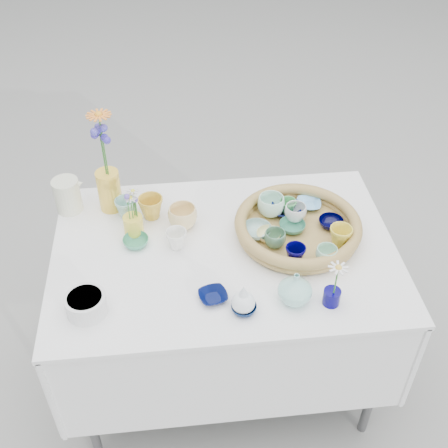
{
  "coord_description": "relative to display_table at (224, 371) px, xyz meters",
  "views": [
    {
      "loc": [
        -0.16,
        -1.49,
        2.18
      ],
      "look_at": [
        0.0,
        0.02,
        0.87
      ],
      "focal_mm": 45.0,
      "sensor_mm": 36.0,
      "label": 1
    }
  ],
  "objects": [
    {
      "name": "tall_vase_yellow",
      "position": [
        -0.42,
        0.29,
        0.85
      ],
      "size": [
        0.1,
        0.1,
        0.17
      ],
      "primitive_type": "cylinder",
      "rotation": [
        0.0,
        0.0,
        -0.15
      ],
      "color": "yellow",
      "rests_on": "display_table"
    },
    {
      "name": "tray_ceramic_3",
      "position": [
        0.26,
        0.06,
        0.8
      ],
      "size": [
        0.13,
        0.13,
        0.03
      ],
      "primitive_type": "imported",
      "rotation": [
        0.0,
        0.0,
        -0.39
      ],
      "color": "#34775D",
      "rests_on": "wicker_tray"
    },
    {
      "name": "loose_ceramic_3",
      "position": [
        -0.17,
        0.03,
        0.8
      ],
      "size": [
        0.08,
        0.08,
        0.07
      ],
      "primitive_type": "imported",
      "rotation": [
        0.0,
        0.0,
        0.01
      ],
      "color": "white",
      "rests_on": "display_table"
    },
    {
      "name": "tray_ceramic_9",
      "position": [
        0.24,
        -0.11,
        0.82
      ],
      "size": [
        0.09,
        0.09,
        0.07
      ],
      "primitive_type": "imported",
      "rotation": [
        0.0,
        0.0,
        -0.24
      ],
      "color": "#030040",
      "rests_on": "wicker_tray"
    },
    {
      "name": "tray_ceramic_4",
      "position": [
        0.18,
        -0.02,
        0.81
      ],
      "size": [
        0.1,
        0.1,
        0.06
      ],
      "primitive_type": "imported",
      "rotation": [
        0.0,
        0.0,
        -0.36
      ],
      "color": "#508364",
      "rests_on": "wicker_tray"
    },
    {
      "name": "daisy_posy",
      "position": [
        -0.32,
        0.13,
        0.91
      ],
      "size": [
        0.1,
        0.1,
        0.13
      ],
      "primitive_type": null,
      "rotation": [
        0.0,
        0.0,
        -0.34
      ],
      "color": "silver",
      "rests_on": "daisy_cup"
    },
    {
      "name": "tray_ceramic_8",
      "position": [
        0.35,
        0.19,
        0.79
      ],
      "size": [
        0.11,
        0.11,
        0.02
      ],
      "primitive_type": "imported",
      "rotation": [
        0.0,
        0.0,
        -0.14
      ],
      "color": "#79BDF1",
      "rests_on": "wicker_tray"
    },
    {
      "name": "bud_vase_seafoam",
      "position": [
        0.2,
        -0.27,
        0.82
      ],
      "size": [
        0.14,
        0.14,
        0.12
      ],
      "primitive_type": "imported",
      "rotation": [
        0.0,
        0.0,
        0.25
      ],
      "color": "#9ADED1",
      "rests_on": "display_table"
    },
    {
      "name": "bud_vase_cobalt",
      "position": [
        0.32,
        -0.3,
        0.79
      ],
      "size": [
        0.08,
        0.08,
        0.06
      ],
      "primitive_type": "cylinder",
      "rotation": [
        0.0,
        0.0,
        0.4
      ],
      "color": "#040054",
      "rests_on": "display_table"
    },
    {
      "name": "tray_ceramic_10",
      "position": [
        0.17,
        0.02,
        0.8
      ],
      "size": [
        0.12,
        0.12,
        0.03
      ],
      "primitive_type": "imported",
      "rotation": [
        0.0,
        0.0,
        -0.39
      ],
      "color": "#FFEA92",
      "rests_on": "wicker_tray"
    },
    {
      "name": "ground",
      "position": [
        0.0,
        0.0,
        0.0
      ],
      "size": [
        80.0,
        80.0,
        0.0
      ],
      "primitive_type": "plane",
      "color": "#999995"
    },
    {
      "name": "tray_ceramic_5",
      "position": [
        0.13,
        0.05,
        0.8
      ],
      "size": [
        0.14,
        0.14,
        0.03
      ],
      "primitive_type": "imported",
      "rotation": [
        0.0,
        0.0,
        0.37
      ],
      "color": "#91BDBA",
      "rests_on": "wicker_tray"
    },
    {
      "name": "loose_ceramic_5",
      "position": [
        -0.36,
        0.23,
        0.8
      ],
      "size": [
        0.09,
        0.09,
        0.08
      ],
      "primitive_type": "imported",
      "rotation": [
        0.0,
        0.0,
        0.06
      ],
      "color": "#8DC3B5",
      "rests_on": "display_table"
    },
    {
      "name": "loose_ceramic_0",
      "position": [
        -0.26,
        0.22,
        0.81
      ],
      "size": [
        0.12,
        0.12,
        0.09
      ],
      "primitive_type": "imported",
      "rotation": [
        0.0,
        0.0,
        0.24
      ],
      "color": "gold",
      "rests_on": "display_table"
    },
    {
      "name": "daisy_cup",
      "position": [
        -0.33,
        0.13,
        0.8
      ],
      "size": [
        0.08,
        0.08,
        0.08
      ],
      "primitive_type": "cylinder",
      "rotation": [
        0.0,
        0.0,
        -0.15
      ],
      "color": "yellow",
      "rests_on": "display_table"
    },
    {
      "name": "tray_ceramic_12",
      "position": [
        0.26,
        0.16,
        0.81
      ],
      "size": [
        0.08,
        0.08,
        0.06
      ],
      "primitive_type": "imported",
      "rotation": [
        0.0,
        0.0,
        -0.23
      ],
      "color": "#46A657",
      "rests_on": "wicker_tray"
    },
    {
      "name": "single_daisy",
      "position": [
        0.32,
        -0.3,
        0.88
      ],
      "size": [
        0.1,
        0.1,
        0.13
      ],
      "primitive_type": null,
      "rotation": [
        0.0,
        0.0,
        0.35
      ],
      "color": "white",
      "rests_on": "bud_vase_cobalt"
    },
    {
      "name": "bud_vase_paleblue",
      "position": [
        0.03,
        -0.3,
        0.82
      ],
      "size": [
        0.1,
        0.1,
        0.12
      ],
      "primitive_type": null,
      "rotation": [
        0.0,
        0.0,
        -0.33
      ],
      "color": "white",
      "rests_on": "display_table"
    },
    {
      "name": "loose_ceramic_4",
      "position": [
        -0.06,
        -0.24,
        0.78
      ],
      "size": [
        0.11,
        0.11,
        0.02
      ],
      "primitive_type": "imported",
      "rotation": [
        0.0,
        0.0,
        0.24
      ],
      "color": "#060E3E",
      "rests_on": "display_table"
    },
    {
      "name": "tray_ceramic_1",
      "position": [
        0.41,
        0.07,
        0.8
      ],
      "size": [
        0.1,
        0.1,
        0.03
      ],
      "primitive_type": "imported",
      "rotation": [
        0.0,
        0.0,
        -0.08
      ],
      "color": "black",
      "rests_on": "wicker_tray"
    },
    {
      "name": "loose_ceramic_2",
      "position": [
        -0.32,
        0.06,
        0.78
      ],
      "size": [
        0.12,
        0.12,
        0.03
      ],
      "primitive_type": "imported",
      "rotation": [
        0.0,
        0.0,
        -0.31
      ],
      "color": "#3A916B",
      "rests_on": "display_table"
    },
    {
      "name": "white_pitcher",
      "position": [
        -0.59,
        0.3,
        0.83
      ],
      "size": [
        0.17,
        0.13,
        0.14
      ],
      "primitive_type": null,
      "rotation": [
        0.0,
        0.0,
        -0.24
      ],
      "color": "beige",
      "rests_on": "display_table"
    },
    {
      "name": "tray_ceramic_7",
      "position": [
        0.28,
        0.12,
        0.82
      ],
      "size": [
        0.1,
        0.1,
        0.07
      ],
      "primitive_type": "imported",
      "rotation": [
        0.0,
        0.0,
        0.15
      ],
      "color": "white",
      "rests_on": "wicker_tray"
    },
    {
      "name": "wicker_tray",
      "position": [
        0.28,
        0.05,
        0.8
      ],
      "size": [
        0.47,
        0.47,
        0.08
      ],
      "primitive_type": null,
      "color": "olive",
      "rests_on": "display_table"
    },
    {
      "name": "loose_ceramic_6",
      "position": [
        0.03,
        -0.3,
        0.78
      ],
      "size": [
        0.09,
        0.09,
        0.03
      ],
      "primitive_type": "imported",
      "rotation": [
        0.0,
        0.0,
        0.08
      ],
      "color": "#03163F",
      "rests_on": "display_table"
    },
    {
      "name": "tray_ceramic_0",
      "position": [
        0.26,
        0.16,
        0.8
      ],
      "size": [
        0.14,
        0.14,
        0.03
      ],
      "primitive_type": "imported",
      "rotation": [
        0.0,
        0.0,
        -0.16
      ],
      "color": "#0B154F",
      "rests_on": "wicker_tray"
    },
    {
      "name": "tray_ceramic_11",
      "position": [
        0.35,
        -0.12,
        0.81
      ],
      "size": [
        0.09,
        0.09,
        0.06
      ],
      "primitive_type": "imported",
      "rotation": [
        0.0,
        0.0,
        0.21
      ],
      "color": "#A3E6C9",
      "rests_on": "wicker_tray"
    },
    {
      "name": "loose_ceramic_1",
      "position": [
        -0.14,
        0.15,
        0.81
      ],
      "size": [
        0.14,
        0.14,
        0.09
      ],
      "primitive_type": "imported",
      "rotation": [
        0.0,
        0.0,
        0.34
      ],
      "color": "#F1D18C",
      "rests_on": "display_table"
    },
    {
      "name": "tray_ceramic_2",
      "position": [
        0.42,
        -0.04,
        0.82
      ],
      "size": [
        0.09,
        0.09,
        0.08
      ],
      "primitive_type": "imported",
      "rotation": [
        0.0,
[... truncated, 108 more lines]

